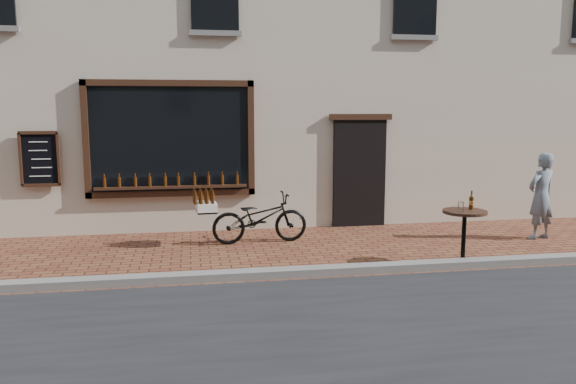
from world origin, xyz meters
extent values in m
plane|color=brown|center=(0.00, 0.00, 0.00)|extent=(90.00, 90.00, 0.00)
cube|color=slate|center=(0.00, 0.20, 0.06)|extent=(90.00, 0.25, 0.12)
cube|color=beige|center=(0.00, 6.50, 5.00)|extent=(28.00, 6.00, 10.00)
cube|color=black|center=(-1.90, 3.45, 1.85)|extent=(3.00, 0.06, 2.00)
cube|color=black|center=(-1.90, 3.43, 2.91)|extent=(3.24, 0.10, 0.12)
cube|color=black|center=(-1.90, 3.43, 0.79)|extent=(3.24, 0.10, 0.12)
cube|color=black|center=(-3.46, 3.43, 1.85)|extent=(0.12, 0.10, 2.24)
cube|color=black|center=(-0.34, 3.43, 1.85)|extent=(0.12, 0.10, 2.24)
cube|color=black|center=(-1.90, 3.38, 0.92)|extent=(2.90, 0.16, 0.05)
cube|color=black|center=(1.90, 3.46, 1.10)|extent=(1.10, 0.10, 2.20)
cube|color=black|center=(1.90, 3.43, 2.26)|extent=(1.30, 0.10, 0.12)
cube|color=black|center=(-4.30, 3.44, 1.50)|extent=(0.62, 0.04, 0.92)
cylinder|color=#3D1C07|center=(-3.15, 3.38, 1.04)|extent=(0.06, 0.06, 0.19)
cylinder|color=#3D1C07|center=(-2.87, 3.38, 1.04)|extent=(0.06, 0.06, 0.19)
cylinder|color=#3D1C07|center=(-2.59, 3.38, 1.04)|extent=(0.06, 0.06, 0.19)
cylinder|color=#3D1C07|center=(-2.32, 3.38, 1.04)|extent=(0.06, 0.06, 0.19)
cylinder|color=#3D1C07|center=(-2.04, 3.38, 1.04)|extent=(0.06, 0.06, 0.19)
cylinder|color=#3D1C07|center=(-1.76, 3.38, 1.04)|extent=(0.06, 0.06, 0.19)
cylinder|color=#3D1C07|center=(-1.48, 3.38, 1.04)|extent=(0.06, 0.06, 0.19)
cylinder|color=#3D1C07|center=(-1.21, 3.38, 1.04)|extent=(0.06, 0.06, 0.19)
cylinder|color=#3D1C07|center=(-0.93, 3.38, 1.04)|extent=(0.06, 0.06, 0.19)
cylinder|color=#3D1C07|center=(-0.65, 3.38, 1.04)|extent=(0.06, 0.06, 0.19)
imported|color=black|center=(-0.31, 2.34, 0.46)|extent=(1.78, 0.73, 0.91)
cube|color=black|center=(-1.27, 2.27, 0.63)|extent=(0.38, 0.51, 0.03)
cube|color=white|center=(-1.27, 2.27, 0.72)|extent=(0.38, 0.53, 0.14)
cylinder|color=#3D1C07|center=(-1.16, 2.09, 0.88)|extent=(0.06, 0.06, 0.19)
cylinder|color=#3D1C07|center=(-1.26, 2.09, 0.88)|extent=(0.06, 0.06, 0.19)
cylinder|color=#3D1C07|center=(-1.36, 2.08, 0.88)|extent=(0.06, 0.06, 0.19)
cylinder|color=#3D1C07|center=(-1.46, 2.07, 0.88)|extent=(0.06, 0.06, 0.19)
cylinder|color=#3D1C07|center=(-1.17, 2.22, 0.88)|extent=(0.06, 0.06, 0.19)
cylinder|color=#3D1C07|center=(-1.27, 2.21, 0.88)|extent=(0.06, 0.06, 0.19)
cylinder|color=#3D1C07|center=(-1.37, 2.20, 0.88)|extent=(0.06, 0.06, 0.19)
cylinder|color=#3D1C07|center=(-1.47, 2.19, 0.88)|extent=(0.06, 0.06, 0.19)
cylinder|color=#3D1C07|center=(-1.17, 2.34, 0.88)|extent=(0.06, 0.06, 0.19)
cylinder|color=#3D1C07|center=(-1.28, 2.33, 0.88)|extent=(0.06, 0.06, 0.19)
cylinder|color=#3D1C07|center=(-1.38, 2.32, 0.88)|extent=(0.06, 0.06, 0.19)
cylinder|color=#3D1C07|center=(-1.48, 2.32, 0.88)|extent=(0.06, 0.06, 0.19)
cylinder|color=#3D1C07|center=(-1.18, 2.46, 0.88)|extent=(0.06, 0.06, 0.19)
cylinder|color=black|center=(2.66, 0.35, 0.02)|extent=(0.50, 0.50, 0.03)
cylinder|color=black|center=(2.66, 0.35, 0.43)|extent=(0.07, 0.07, 0.79)
cylinder|color=black|center=(2.66, 0.35, 0.85)|extent=(0.68, 0.68, 0.05)
cylinder|color=gold|center=(2.80, 0.42, 0.98)|extent=(0.07, 0.07, 0.07)
cylinder|color=white|center=(2.55, 0.27, 0.94)|extent=(0.09, 0.09, 0.15)
imported|color=slate|center=(4.92, 1.76, 0.81)|extent=(0.68, 0.55, 1.62)
camera|label=1|loc=(-1.50, -7.63, 2.46)|focal=35.00mm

